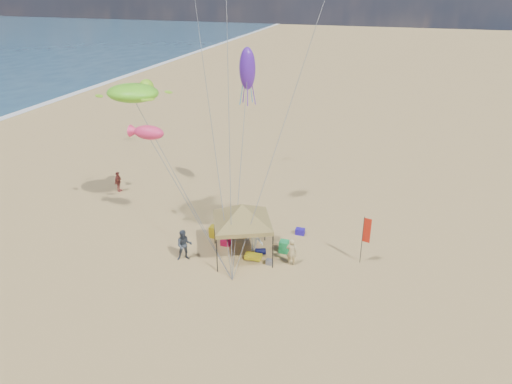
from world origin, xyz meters
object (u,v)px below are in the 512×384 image
at_px(canopy_tent, 242,206).
at_px(person_near_b, 184,245).
at_px(cooler_red, 226,242).
at_px(person_near_c, 255,238).
at_px(person_far_a, 118,182).
at_px(chair_green, 284,246).
at_px(cooler_blue, 300,231).
at_px(chair_yellow, 214,232).
at_px(person_near_a, 291,252).
at_px(beach_cart, 253,256).
at_px(feather_flag, 366,233).

height_order(canopy_tent, person_near_b, canopy_tent).
bearing_deg(cooler_red, person_near_c, -3.97).
bearing_deg(person_far_a, chair_green, -114.91).
bearing_deg(cooler_blue, chair_yellow, -159.54).
relative_size(person_near_a, person_near_b, 0.87).
relative_size(cooler_blue, person_near_a, 0.35).
xyz_separation_m(canopy_tent, chair_yellow, (-2.29, 1.46, -2.70)).
height_order(canopy_tent, cooler_blue, canopy_tent).
bearing_deg(cooler_blue, beach_cart, -117.63).
bearing_deg(cooler_red, beach_cart, -26.67).
relative_size(beach_cart, person_near_b, 0.50).
height_order(chair_yellow, person_near_a, person_near_a).
bearing_deg(person_near_b, beach_cart, -9.92).
bearing_deg(cooler_blue, person_near_c, -127.72).
distance_m(cooler_blue, person_near_a, 3.46).
height_order(chair_yellow, person_near_b, person_near_b).
xyz_separation_m(feather_flag, person_near_a, (-3.69, -1.28, -1.11)).
height_order(feather_flag, person_near_b, feather_flag).
distance_m(chair_yellow, person_near_a, 5.36).
bearing_deg(person_far_a, person_near_b, -135.52).
distance_m(cooler_red, person_near_c, 1.93).
bearing_deg(chair_yellow, person_far_a, 155.56).
relative_size(feather_flag, person_near_c, 1.62).
relative_size(cooler_red, person_near_c, 0.31).
distance_m(person_near_a, person_near_c, 2.43).
xyz_separation_m(canopy_tent, cooler_blue, (2.57, 3.27, -2.86)).
height_order(cooler_red, person_near_a, person_near_a).
relative_size(cooler_blue, chair_yellow, 0.77).
distance_m(cooler_red, person_near_b, 2.72).
xyz_separation_m(chair_green, beach_cart, (-1.41, -1.29, -0.15)).
distance_m(chair_green, person_far_a, 14.24).
bearing_deg(person_far_a, cooler_blue, -105.65).
xyz_separation_m(feather_flag, chair_yellow, (-8.80, 0.31, -1.54)).
xyz_separation_m(cooler_red, cooler_blue, (3.86, 2.53, 0.00)).
height_order(feather_flag, person_near_c, feather_flag).
bearing_deg(feather_flag, chair_green, -178.27).
distance_m(chair_green, chair_yellow, 4.43).
distance_m(feather_flag, person_near_a, 4.06).
relative_size(feather_flag, chair_green, 4.02).
xyz_separation_m(cooler_blue, beach_cart, (-1.85, -3.54, 0.01)).
bearing_deg(chair_green, cooler_blue, 78.92).
bearing_deg(person_near_a, beach_cart, -2.91).
xyz_separation_m(person_near_c, person_far_a, (-11.87, 4.97, -0.11)).
bearing_deg(cooler_red, cooler_blue, 33.27).
bearing_deg(cooler_red, canopy_tent, -29.95).
bearing_deg(cooler_red, person_near_a, -11.89).
distance_m(feather_flag, person_near_b, 9.78).
relative_size(cooler_red, person_near_b, 0.30).
relative_size(cooler_blue, beach_cart, 0.60).
distance_m(person_near_b, person_far_a, 10.94).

